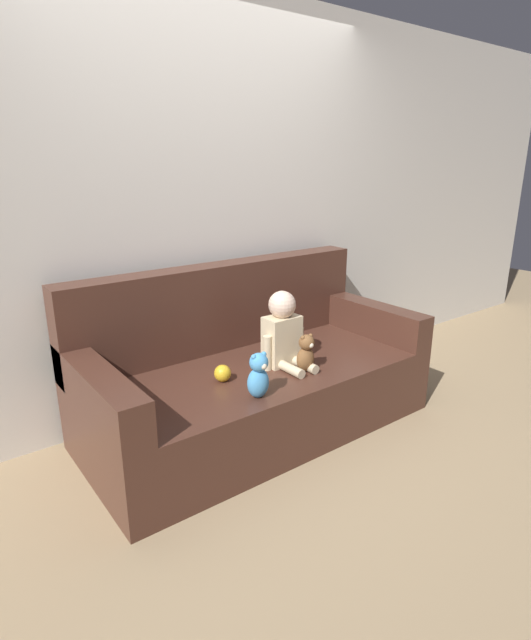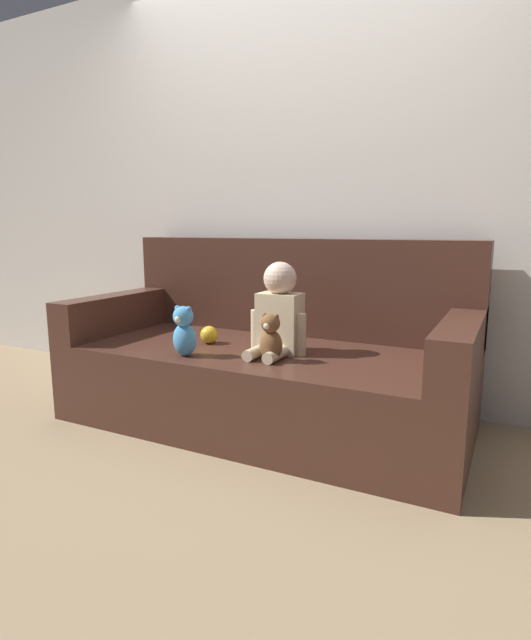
% 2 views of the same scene
% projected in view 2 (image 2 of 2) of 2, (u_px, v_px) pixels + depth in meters
% --- Properties ---
extents(ground_plane, '(12.00, 12.00, 0.00)m').
position_uv_depth(ground_plane, '(264.00, 421.00, 2.71)').
color(ground_plane, '#9E8460').
extents(wall_back, '(8.00, 0.05, 2.60)m').
position_uv_depth(wall_back, '(307.00, 183.00, 2.97)').
color(wall_back, silver).
rests_on(wall_back, ground_plane).
extents(couch, '(2.10, 0.97, 0.97)m').
position_uv_depth(couch, '(270.00, 361.00, 2.71)').
color(couch, '#47281E').
rests_on(couch, ground_plane).
extents(person_baby, '(0.30, 0.33, 0.45)m').
position_uv_depth(person_baby, '(279.00, 313.00, 2.46)').
color(person_baby, beige).
rests_on(person_baby, couch).
extents(teddy_bear_brown, '(0.11, 0.10, 0.23)m').
position_uv_depth(teddy_bear_brown, '(271.00, 338.00, 2.32)').
color(teddy_bear_brown, brown).
rests_on(teddy_bear_brown, couch).
extents(plush_toy_side, '(0.12, 0.11, 0.25)m').
position_uv_depth(plush_toy_side, '(184.00, 331.00, 2.41)').
color(plush_toy_side, '#4C9EDB').
rests_on(plush_toy_side, couch).
extents(toy_ball, '(0.10, 0.10, 0.10)m').
position_uv_depth(toy_ball, '(209.00, 335.00, 2.69)').
color(toy_ball, gold).
rests_on(toy_ball, couch).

